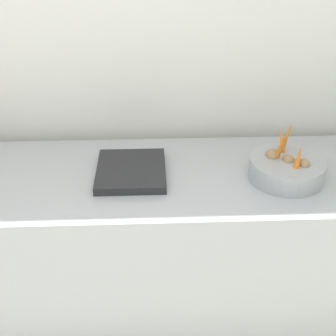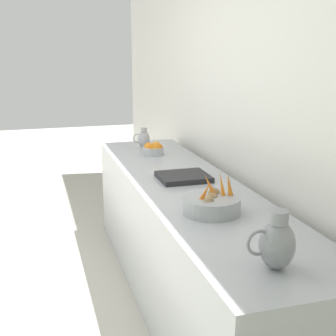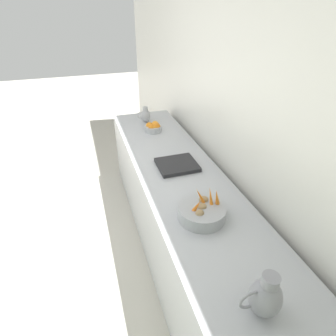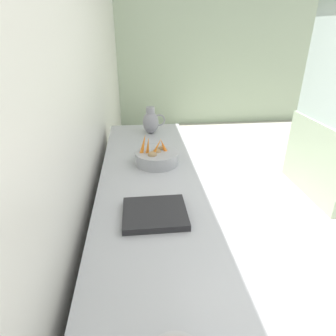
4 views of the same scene
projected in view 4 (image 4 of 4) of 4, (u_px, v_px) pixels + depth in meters
The scene contains 6 objects.
tile_wall_left at pixel (74, 80), 1.78m from camera, with size 0.10×8.15×3.00m, color white.
back_wall_green at pixel (322, 44), 5.63m from camera, with size 8.00×0.10×3.00m, color #B2C6A8.
prep_counter at pixel (156, 262), 1.84m from camera, with size 0.70×3.04×0.88m, color #ADAFB5.
vegetable_colander at pixel (157, 157), 2.13m from camera, with size 0.32×0.32×0.23m.
metal_pitcher_tall at pixel (151, 122), 2.72m from camera, with size 0.21×0.15×0.25m.
counter_sink_basin at pixel (155, 213), 1.54m from camera, with size 0.34×0.30×0.04m, color #232326.
Camera 4 is at (-1.57, -1.18, 1.79)m, focal length 30.70 mm.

